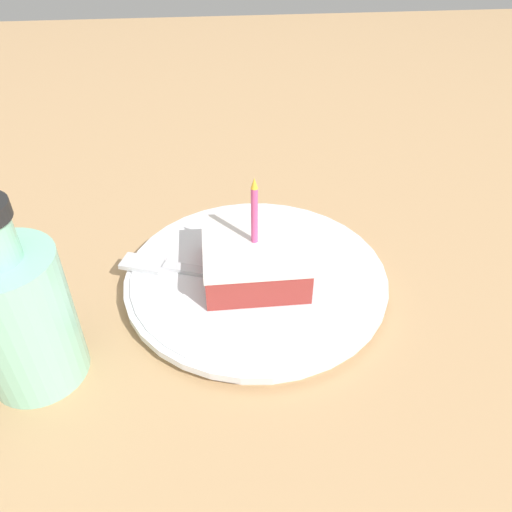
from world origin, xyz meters
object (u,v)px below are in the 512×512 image
Objects in this scene: bottle at (20,314)px; plate at (256,278)px; fork at (197,272)px; cake_slice at (254,257)px.

plate is at bearing -65.25° from bottle.
bottle is (-0.09, 0.14, 0.05)m from fork.
cake_slice is 0.22m from bottle.
bottle is at bearing 114.37° from cake_slice.
fork is 0.17m from bottle.
cake_slice reaches higher than fork.
fork reaches higher than plate.
fork is 1.09× the size of bottle.
plate is 2.43× the size of cake_slice.
bottle is (-0.09, 0.20, 0.06)m from plate.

